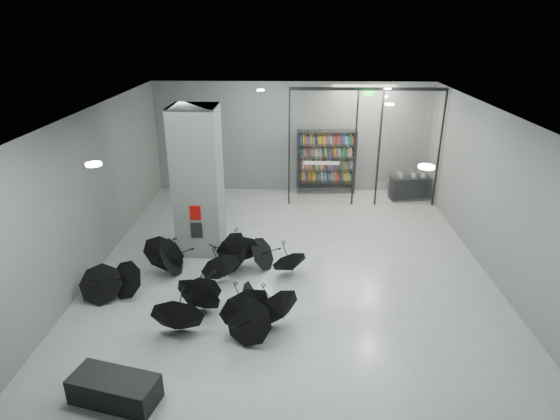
{
  "coord_description": "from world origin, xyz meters",
  "views": [
    {
      "loc": [
        0.0,
        -9.67,
        6.0
      ],
      "look_at": [
        -0.3,
        1.5,
        1.4
      ],
      "focal_mm": 29.78,
      "sensor_mm": 36.0,
      "label": 1
    }
  ],
  "objects_px": {
    "bookshelf": "(326,162)",
    "umbrella_cluster": "(214,287)",
    "column": "(198,181)",
    "shop_counter": "(409,188)",
    "bench": "(115,389)"
  },
  "relations": [
    {
      "from": "bench",
      "to": "shop_counter",
      "type": "distance_m",
      "value": 12.12
    },
    {
      "from": "umbrella_cluster",
      "to": "bench",
      "type": "bearing_deg",
      "value": -110.69
    },
    {
      "from": "shop_counter",
      "to": "umbrella_cluster",
      "type": "height_order",
      "value": "umbrella_cluster"
    },
    {
      "from": "bookshelf",
      "to": "umbrella_cluster",
      "type": "height_order",
      "value": "bookshelf"
    },
    {
      "from": "bench",
      "to": "column",
      "type": "bearing_deg",
      "value": 99.72
    },
    {
      "from": "bench",
      "to": "bookshelf",
      "type": "distance_m",
      "value": 11.27
    },
    {
      "from": "column",
      "to": "shop_counter",
      "type": "bearing_deg",
      "value": 31.41
    },
    {
      "from": "shop_counter",
      "to": "umbrella_cluster",
      "type": "relative_size",
      "value": 0.25
    },
    {
      "from": "column",
      "to": "shop_counter",
      "type": "relative_size",
      "value": 2.91
    },
    {
      "from": "column",
      "to": "umbrella_cluster",
      "type": "xyz_separation_m",
      "value": [
        0.73,
        -2.56,
        -1.68
      ]
    },
    {
      "from": "bookshelf",
      "to": "umbrella_cluster",
      "type": "bearing_deg",
      "value": -116.13
    },
    {
      "from": "bench",
      "to": "bookshelf",
      "type": "height_order",
      "value": "bookshelf"
    },
    {
      "from": "bench",
      "to": "umbrella_cluster",
      "type": "bearing_deg",
      "value": 83.51
    },
    {
      "from": "column",
      "to": "shop_counter",
      "type": "xyz_separation_m",
      "value": [
        6.71,
        4.1,
        -1.59
      ]
    },
    {
      "from": "bookshelf",
      "to": "umbrella_cluster",
      "type": "distance_m",
      "value": 7.95
    }
  ]
}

